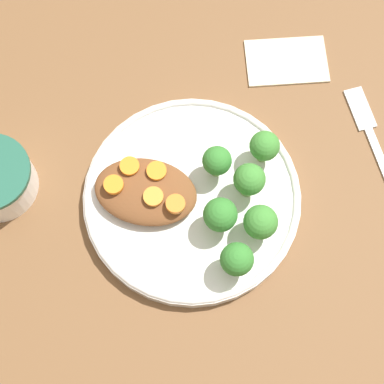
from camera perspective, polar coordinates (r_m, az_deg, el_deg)
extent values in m
plane|color=brown|center=(0.77, 0.00, -0.80)|extent=(4.00, 4.00, 0.00)
cylinder|color=silver|center=(0.76, 0.00, -0.59)|extent=(0.26, 0.26, 0.02)
torus|color=silver|center=(0.76, 0.00, -0.38)|extent=(0.26, 0.26, 0.01)
ellipsoid|color=brown|center=(0.75, -4.15, 0.03)|extent=(0.12, 0.08, 0.02)
cylinder|color=#759E51|center=(0.74, 2.46, -2.56)|extent=(0.02, 0.02, 0.02)
sphere|color=#337A2D|center=(0.71, 2.53, -2.03)|extent=(0.04, 0.04, 0.04)
cylinder|color=#759E51|center=(0.76, 2.17, 2.17)|extent=(0.01, 0.01, 0.03)
sphere|color=#337A2D|center=(0.74, 2.24, 2.81)|extent=(0.03, 0.03, 0.03)
cylinder|color=#759E51|center=(0.75, 4.98, 0.51)|extent=(0.02, 0.02, 0.03)
sphere|color=#3D8433|center=(0.73, 5.13, 1.14)|extent=(0.04, 0.04, 0.04)
cylinder|color=#759E51|center=(0.72, 3.90, -6.40)|extent=(0.02, 0.02, 0.02)
sphere|color=#337A2D|center=(0.70, 4.02, -5.98)|extent=(0.04, 0.04, 0.04)
cylinder|color=#759E51|center=(0.74, 5.95, -3.17)|extent=(0.02, 0.02, 0.02)
sphere|color=#3D8433|center=(0.72, 6.12, -2.67)|extent=(0.04, 0.04, 0.04)
cylinder|color=#759E51|center=(0.77, 6.30, 3.45)|extent=(0.01, 0.01, 0.02)
sphere|color=#3D8433|center=(0.75, 6.47, 4.10)|extent=(0.04, 0.04, 0.04)
cylinder|color=orange|center=(0.73, -3.46, -0.41)|extent=(0.02, 0.02, 0.00)
cylinder|color=orange|center=(0.72, -1.48, -1.07)|extent=(0.02, 0.02, 0.01)
cylinder|color=orange|center=(0.74, -6.98, 0.65)|extent=(0.02, 0.02, 0.01)
cylinder|color=orange|center=(0.74, -3.17, 1.90)|extent=(0.02, 0.02, 0.00)
cylinder|color=orange|center=(0.74, -5.57, 2.32)|extent=(0.02, 0.02, 0.00)
cube|color=silver|center=(0.84, 14.74, 7.22)|extent=(0.05, 0.06, 0.01)
cube|color=beige|center=(0.86, 8.42, 11.49)|extent=(0.12, 0.09, 0.01)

